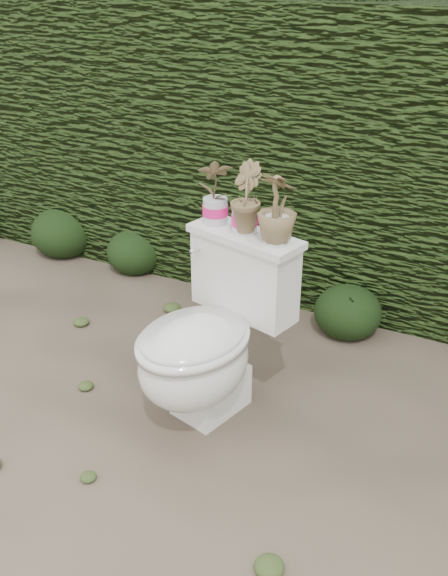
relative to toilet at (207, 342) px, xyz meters
The scene contains 10 objects.
ground 0.36m from the toilet, 61.64° to the right, with size 60.00×60.00×0.00m, color #71614E.
hedge 1.60m from the toilet, 88.62° to the left, with size 8.00×1.00×1.60m, color #2D4517.
toilet is the anchor object (origin of this frame).
potted_plant_left 0.63m from the toilet, 109.96° to the left, with size 0.14×0.10×0.27m, color #308328.
potted_plant_center 0.61m from the toilet, 76.30° to the left, with size 0.15×0.12×0.28m, color #308328.
potted_plant_right 0.63m from the toilet, 41.64° to the left, with size 0.16×0.16×0.28m, color #308328.
liriope_clump_1 1.97m from the toilet, 147.28° to the left, with size 0.43×0.43×0.34m, color black.
liriope_clump_2 1.53m from the toilet, 135.60° to the left, with size 0.36×0.36×0.29m, color black.
liriope_clump_3 1.06m from the toilet, 102.78° to the left, with size 0.43×0.43×0.34m, color black.
liriope_clump_4 1.01m from the toilet, 69.43° to the left, with size 0.36×0.36×0.29m, color black.
Camera 1 is at (1.04, -1.92, 1.81)m, focal length 40.00 mm.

